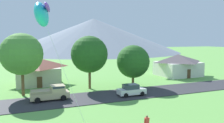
{
  "coord_description": "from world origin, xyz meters",
  "views": [
    {
      "loc": [
        -7.23,
        -4.44,
        8.48
      ],
      "look_at": [
        1.17,
        16.66,
        6.18
      ],
      "focal_mm": 35.04,
      "sensor_mm": 36.0,
      "label": 1
    }
  ],
  "objects_px": {
    "house_left_center": "(178,65)",
    "parked_car_white_mid_west": "(131,90)",
    "house_leftmost": "(38,70)",
    "pickup_truck_sand_west_side": "(51,93)",
    "kite_flyer_with_kite": "(43,17)",
    "tree_right_of_center": "(89,54)",
    "tree_left_of_center": "(22,54)",
    "tree_near_right": "(133,62)"
  },
  "relations": [
    {
      "from": "house_left_center",
      "to": "tree_left_of_center",
      "type": "bearing_deg",
      "value": -169.26
    },
    {
      "from": "house_leftmost",
      "to": "tree_right_of_center",
      "type": "height_order",
      "value": "tree_right_of_center"
    },
    {
      "from": "house_leftmost",
      "to": "kite_flyer_with_kite",
      "type": "height_order",
      "value": "kite_flyer_with_kite"
    },
    {
      "from": "tree_right_of_center",
      "to": "tree_near_right",
      "type": "xyz_separation_m",
      "value": [
        7.8,
        -1.09,
        -1.42
      ]
    },
    {
      "from": "house_leftmost",
      "to": "tree_left_of_center",
      "type": "distance_m",
      "value": 9.55
    },
    {
      "from": "parked_car_white_mid_west",
      "to": "kite_flyer_with_kite",
      "type": "height_order",
      "value": "kite_flyer_with_kite"
    },
    {
      "from": "tree_right_of_center",
      "to": "parked_car_white_mid_west",
      "type": "bearing_deg",
      "value": -57.37
    },
    {
      "from": "tree_near_right",
      "to": "pickup_truck_sand_west_side",
      "type": "bearing_deg",
      "value": -164.89
    },
    {
      "from": "house_leftmost",
      "to": "tree_left_of_center",
      "type": "height_order",
      "value": "tree_left_of_center"
    },
    {
      "from": "house_leftmost",
      "to": "pickup_truck_sand_west_side",
      "type": "distance_m",
      "value": 12.7
    },
    {
      "from": "house_leftmost",
      "to": "parked_car_white_mid_west",
      "type": "distance_m",
      "value": 19.24
    },
    {
      "from": "parked_car_white_mid_west",
      "to": "kite_flyer_with_kite",
      "type": "xyz_separation_m",
      "value": [
        -13.42,
        -12.92,
        9.15
      ]
    },
    {
      "from": "house_left_center",
      "to": "pickup_truck_sand_west_side",
      "type": "xyz_separation_m",
      "value": [
        -29.95,
        -10.53,
        -1.54
      ]
    },
    {
      "from": "tree_near_right",
      "to": "pickup_truck_sand_west_side",
      "type": "height_order",
      "value": "tree_near_right"
    },
    {
      "from": "house_leftmost",
      "to": "pickup_truck_sand_west_side",
      "type": "height_order",
      "value": "house_leftmost"
    },
    {
      "from": "parked_car_white_mid_west",
      "to": "tree_right_of_center",
      "type": "bearing_deg",
      "value": 122.63
    },
    {
      "from": "pickup_truck_sand_west_side",
      "to": "parked_car_white_mid_west",
      "type": "bearing_deg",
      "value": -9.4
    },
    {
      "from": "house_left_center",
      "to": "pickup_truck_sand_west_side",
      "type": "distance_m",
      "value": 31.78
    },
    {
      "from": "parked_car_white_mid_west",
      "to": "pickup_truck_sand_west_side",
      "type": "bearing_deg",
      "value": 170.6
    },
    {
      "from": "tree_right_of_center",
      "to": "pickup_truck_sand_west_side",
      "type": "height_order",
      "value": "tree_right_of_center"
    },
    {
      "from": "tree_near_right",
      "to": "parked_car_white_mid_west",
      "type": "xyz_separation_m",
      "value": [
        -3.3,
        -5.93,
        -3.65
      ]
    },
    {
      "from": "tree_left_of_center",
      "to": "parked_car_white_mid_west",
      "type": "relative_size",
      "value": 2.23
    },
    {
      "from": "tree_left_of_center",
      "to": "pickup_truck_sand_west_side",
      "type": "distance_m",
      "value": 7.61
    },
    {
      "from": "pickup_truck_sand_west_side",
      "to": "tree_left_of_center",
      "type": "bearing_deg",
      "value": 130.9
    },
    {
      "from": "tree_near_right",
      "to": "house_leftmost",
      "type": "bearing_deg",
      "value": 151.65
    },
    {
      "from": "parked_car_white_mid_west",
      "to": "house_leftmost",
      "type": "bearing_deg",
      "value": 130.89
    },
    {
      "from": "kite_flyer_with_kite",
      "to": "house_leftmost",
      "type": "bearing_deg",
      "value": 88.16
    },
    {
      "from": "tree_right_of_center",
      "to": "house_leftmost",
      "type": "bearing_deg",
      "value": 137.17
    },
    {
      "from": "tree_near_right",
      "to": "parked_car_white_mid_west",
      "type": "distance_m",
      "value": 7.71
    },
    {
      "from": "house_leftmost",
      "to": "tree_near_right",
      "type": "bearing_deg",
      "value": -28.35
    },
    {
      "from": "tree_left_of_center",
      "to": "tree_near_right",
      "type": "relative_size",
      "value": 1.26
    },
    {
      "from": "tree_right_of_center",
      "to": "parked_car_white_mid_west",
      "type": "distance_m",
      "value": 9.77
    },
    {
      "from": "house_left_center",
      "to": "parked_car_white_mid_west",
      "type": "relative_size",
      "value": 2.25
    },
    {
      "from": "house_left_center",
      "to": "parked_car_white_mid_west",
      "type": "xyz_separation_m",
      "value": [
        -18.38,
        -12.45,
        -1.74
      ]
    },
    {
      "from": "kite_flyer_with_kite",
      "to": "pickup_truck_sand_west_side",
      "type": "bearing_deg",
      "value": 82.89
    },
    {
      "from": "pickup_truck_sand_west_side",
      "to": "kite_flyer_with_kite",
      "type": "xyz_separation_m",
      "value": [
        -1.85,
        -14.84,
        8.96
      ]
    },
    {
      "from": "tree_near_right",
      "to": "parked_car_white_mid_west",
      "type": "relative_size",
      "value": 1.77
    },
    {
      "from": "tree_right_of_center",
      "to": "kite_flyer_with_kite",
      "type": "distance_m",
      "value": 22.23
    },
    {
      "from": "pickup_truck_sand_west_side",
      "to": "kite_flyer_with_kite",
      "type": "relative_size",
      "value": 0.47
    },
    {
      "from": "house_leftmost",
      "to": "pickup_truck_sand_west_side",
      "type": "xyz_separation_m",
      "value": [
        0.97,
        -12.57,
        -1.54
      ]
    },
    {
      "from": "house_left_center",
      "to": "parked_car_white_mid_west",
      "type": "height_order",
      "value": "house_left_center"
    },
    {
      "from": "house_left_center",
      "to": "tree_near_right",
      "type": "height_order",
      "value": "tree_near_right"
    }
  ]
}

